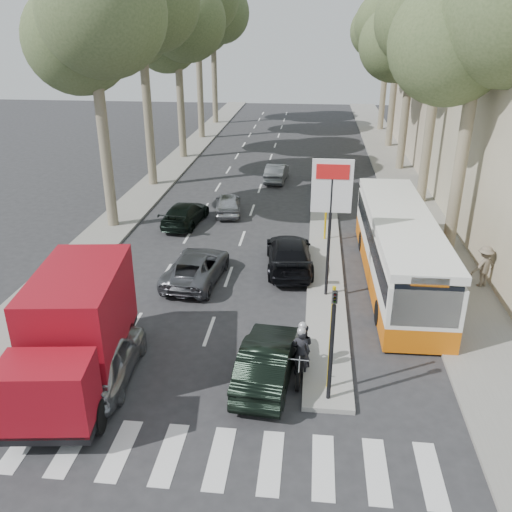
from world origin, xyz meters
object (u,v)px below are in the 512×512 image
at_px(dark_hatchback, 267,360).
at_px(motorcycle, 301,350).
at_px(red_truck, 76,330).
at_px(silver_hatchback, 105,359).
at_px(city_bus, 399,248).

xyz_separation_m(dark_hatchback, motorcycle, (1.02, 0.53, 0.09)).
relative_size(dark_hatchback, red_truck, 0.65).
distance_m(red_truck, motorcycle, 6.80).
bearing_deg(red_truck, dark_hatchback, -1.04).
xyz_separation_m(silver_hatchback, dark_hatchback, (4.89, 0.50, -0.03)).
relative_size(silver_hatchback, motorcycle, 2.09).
bearing_deg(city_bus, motorcycle, -119.90).
distance_m(red_truck, city_bus, 13.13).
height_order(silver_hatchback, red_truck, red_truck).
bearing_deg(motorcycle, red_truck, -166.90).
height_order(silver_hatchback, motorcycle, motorcycle).
height_order(dark_hatchback, motorcycle, motorcycle).
bearing_deg(dark_hatchback, motorcycle, -148.06).
relative_size(silver_hatchback, dark_hatchback, 1.01).
bearing_deg(city_bus, dark_hatchback, -124.07).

